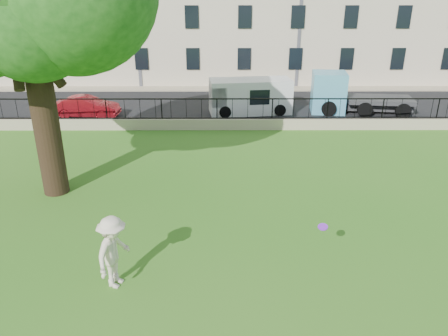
{
  "coord_description": "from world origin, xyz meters",
  "views": [
    {
      "loc": [
        0.3,
        -11.01,
        7.33
      ],
      "look_at": [
        0.35,
        3.5,
        1.24
      ],
      "focal_mm": 35.0,
      "sensor_mm": 36.0,
      "label": 1
    }
  ],
  "objects_px": {
    "frisbee": "(323,227)",
    "blue_truck": "(360,93)",
    "man": "(114,252)",
    "white_van": "(250,96)",
    "red_sedan": "(87,107)"
  },
  "relations": [
    {
      "from": "white_van",
      "to": "blue_truck",
      "type": "xyz_separation_m",
      "value": [
        6.75,
        0.0,
        0.19
      ]
    },
    {
      "from": "man",
      "to": "white_van",
      "type": "distance_m",
      "value": 17.51
    },
    {
      "from": "man",
      "to": "white_van",
      "type": "height_order",
      "value": "white_van"
    },
    {
      "from": "frisbee",
      "to": "white_van",
      "type": "height_order",
      "value": "white_van"
    },
    {
      "from": "frisbee",
      "to": "blue_truck",
      "type": "bearing_deg",
      "value": 70.48
    },
    {
      "from": "frisbee",
      "to": "blue_truck",
      "type": "xyz_separation_m",
      "value": [
        5.77,
        16.28,
        -0.14
      ]
    },
    {
      "from": "red_sedan",
      "to": "blue_truck",
      "type": "distance_m",
      "value": 16.59
    },
    {
      "from": "frisbee",
      "to": "red_sedan",
      "type": "xyz_separation_m",
      "value": [
        -10.78,
        15.28,
        -0.74
      ]
    },
    {
      "from": "red_sedan",
      "to": "man",
      "type": "bearing_deg",
      "value": -158.37
    },
    {
      "from": "frisbee",
      "to": "white_van",
      "type": "bearing_deg",
      "value": 93.45
    },
    {
      "from": "man",
      "to": "frisbee",
      "type": "distance_m",
      "value": 5.53
    },
    {
      "from": "man",
      "to": "white_van",
      "type": "relative_size",
      "value": 0.41
    },
    {
      "from": "man",
      "to": "frisbee",
      "type": "height_order",
      "value": "man"
    },
    {
      "from": "man",
      "to": "frisbee",
      "type": "xyz_separation_m",
      "value": [
        5.48,
        0.65,
        0.35
      ]
    },
    {
      "from": "frisbee",
      "to": "blue_truck",
      "type": "distance_m",
      "value": 17.27
    }
  ]
}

